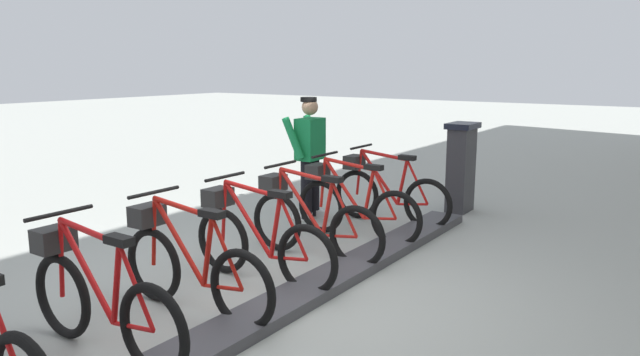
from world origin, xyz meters
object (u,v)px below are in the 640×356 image
Objects in this scene: bike_docked_1 at (352,204)px; bike_docked_3 at (257,239)px; bike_docked_2 at (309,220)px; bike_docked_0 at (386,192)px; bike_docked_5 at (97,298)px; worker_near_rack at (309,153)px; payment_kiosk at (461,166)px; bike_docked_4 at (189,264)px.

bike_docked_1 is 1.00× the size of bike_docked_3.
bike_docked_1 is 0.88m from bike_docked_2.
bike_docked_0 is 4.40m from bike_docked_5.
bike_docked_2 is 2.64m from bike_docked_5.
worker_near_rack is at bearing -54.69° from bike_docked_2.
bike_docked_1 and bike_docked_5 have the same top height.
payment_kiosk is 0.74× the size of bike_docked_3.
bike_docked_1 is at bearing 152.57° from worker_near_rack.
bike_docked_0 is 1.00× the size of bike_docked_3.
bike_docked_4 is at bearing 90.00° from bike_docked_3.
bike_docked_2 is at bearing -90.00° from bike_docked_4.
bike_docked_1 is at bearing -90.00° from bike_docked_2.
worker_near_rack is (1.56, 1.54, 0.24)m from payment_kiosk.
bike_docked_2 is at bearing 125.31° from worker_near_rack.
bike_docked_2 is at bearing 78.98° from payment_kiosk.
bike_docked_1 is at bearing -90.00° from bike_docked_5.
bike_docked_0 and bike_docked_1 have the same top height.
bike_docked_1 and bike_docked_3 have the same top height.
bike_docked_5 is at bearing 84.14° from payment_kiosk.
payment_kiosk reaches higher than bike_docked_4.
bike_docked_1 and bike_docked_2 have the same top height.
bike_docked_0 is 1.00× the size of bike_docked_2.
payment_kiosk is at bearing -105.55° from bike_docked_1.
bike_docked_1 is 1.00× the size of bike_docked_2.
bike_docked_2 is (0.00, 0.88, 0.00)m from bike_docked_1.
worker_near_rack is at bearing -66.54° from bike_docked_3.
bike_docked_5 is at bearing 90.00° from bike_docked_4.
bike_docked_0 is at bearing -90.00° from bike_docked_2.
bike_docked_1 and bike_docked_4 have the same top height.
bike_docked_4 is at bearing 90.00° from bike_docked_0.
bike_docked_3 is 0.88m from bike_docked_4.
bike_docked_2 is at bearing 90.00° from bike_docked_0.
bike_docked_4 is (0.57, 4.69, -0.24)m from payment_kiosk.
worker_near_rack is at bearing 44.73° from payment_kiosk.
payment_kiosk is 3.86m from bike_docked_3.
bike_docked_5 is at bearing 90.00° from bike_docked_3.
bike_docked_0 is (0.57, 1.17, -0.24)m from payment_kiosk.
bike_docked_1 is 1.21m from worker_near_rack.
bike_docked_5 is at bearing 103.74° from worker_near_rack.
bike_docked_1 is at bearing -90.00° from bike_docked_4.
bike_docked_2 is 1.77m from worker_near_rack.
payment_kiosk is at bearing -135.27° from worker_near_rack.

